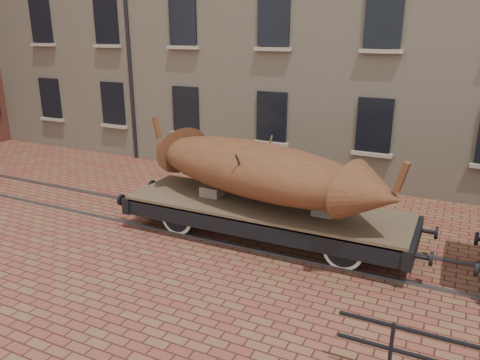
% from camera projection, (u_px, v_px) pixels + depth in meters
% --- Properties ---
extents(ground, '(90.00, 90.00, 0.00)m').
position_uv_depth(ground, '(288.00, 244.00, 11.62)').
color(ground, brown).
extents(rail_track, '(30.00, 1.52, 0.06)m').
position_uv_depth(rail_track, '(288.00, 243.00, 11.61)').
color(rail_track, '#59595E').
rests_on(rail_track, ground).
extents(flatcar_wagon, '(7.96, 2.16, 1.20)m').
position_uv_depth(flatcar_wagon, '(265.00, 212.00, 11.65)').
color(flatcar_wagon, brown).
rests_on(flatcar_wagon, ground).
extents(iron_boat, '(7.45, 3.62, 1.76)m').
position_uv_depth(iron_boat, '(255.00, 169.00, 11.44)').
color(iron_boat, brown).
rests_on(iron_boat, flatcar_wagon).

